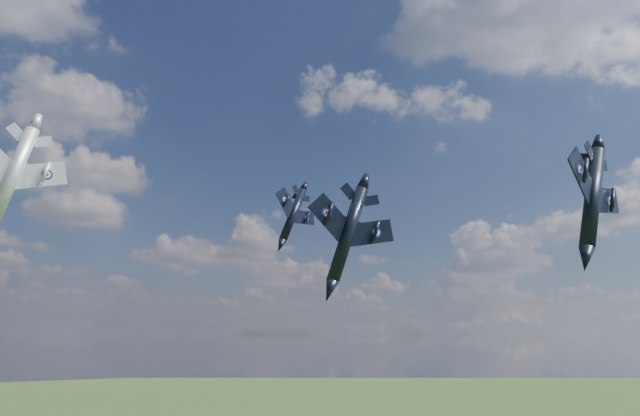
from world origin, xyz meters
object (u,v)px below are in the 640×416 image
jet_right_navy (592,197)px  jet_lead_navy (348,234)px  jet_high_navy (293,215)px  jet_left_silver (12,176)px

jet_right_navy → jet_lead_navy: bearing=120.1°
jet_high_navy → jet_left_silver: jet_high_navy is taller
jet_lead_navy → jet_left_silver: bearing=-165.5°
jet_lead_navy → jet_high_navy: size_ratio=1.31×
jet_right_navy → jet_high_navy: size_ratio=1.34×
jet_left_silver → jet_right_navy: bearing=-14.8°
jet_lead_navy → jet_high_navy: (3.01, 19.03, 5.68)m
jet_right_navy → jet_left_silver: jet_right_navy is taller
jet_right_navy → jet_high_navy: 42.22m
jet_right_navy → jet_high_navy: jet_high_navy is taller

